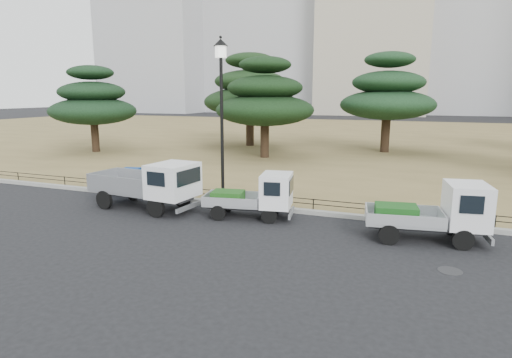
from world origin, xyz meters
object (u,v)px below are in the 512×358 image
at_px(tarp_pile, 128,181).
at_px(truck_kei_rear, 435,212).
at_px(truck_large, 149,183).
at_px(street_lamp, 221,93).
at_px(truck_kei_front, 255,196).

bearing_deg(tarp_pile, truck_kei_rear, -8.14).
bearing_deg(truck_large, street_lamp, 45.88).
distance_m(truck_kei_rear, tarp_pile, 12.71).
distance_m(truck_large, tarp_pile, 3.13).
xyz_separation_m(truck_kei_front, street_lamp, (-1.99, 1.48, 3.59)).
bearing_deg(street_lamp, truck_kei_rear, -12.73).
xyz_separation_m(truck_kei_front, truck_kei_rear, (5.93, -0.31, 0.08)).
height_order(truck_kei_front, street_lamp, street_lamp).
height_order(truck_large, street_lamp, street_lamp).
relative_size(truck_kei_front, truck_kei_rear, 0.90).
xyz_separation_m(truck_large, truck_kei_rear, (10.13, 0.09, -0.14)).
xyz_separation_m(truck_kei_rear, tarp_pile, (-12.58, 1.80, -0.34)).
xyz_separation_m(truck_large, street_lamp, (2.21, 1.88, 3.36)).
relative_size(truck_kei_rear, street_lamp, 0.58).
relative_size(truck_large, street_lamp, 0.70).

